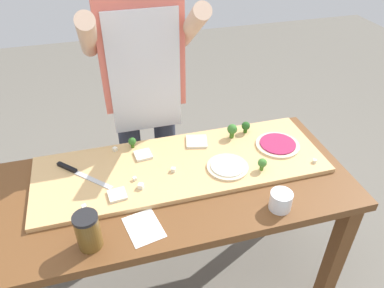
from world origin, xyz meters
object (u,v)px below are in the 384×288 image
object	(u,v)px
broccoli_floret_front_mid	(132,142)
cheese_crumble_d	(84,207)
pizza_slice_near_right	(197,142)
cheese_crumble_c	(135,179)
prep_table	(175,202)
cheese_crumble_e	(173,170)
sauce_jar	(88,231)
pizza_whole_white_garlic	(228,167)
broccoli_floret_center_left	(232,130)
flour_cup	(281,201)
recipe_note	(144,227)
pizza_slice_far_right	(117,195)
cook_center	(143,83)
cheese_crumble_f	(115,149)
broccoli_floret_center_right	(262,163)
pizza_whole_beet_magenta	(278,145)
chefs_knife	(76,172)
cheese_crumble_a	(141,186)
broccoli_floret_front_right	(246,126)
cheese_crumble_b	(315,161)

from	to	relation	value
broccoli_floret_front_mid	cheese_crumble_d	world-z (taller)	broccoli_floret_front_mid
pizza_slice_near_right	cheese_crumble_c	xyz separation A→B (m)	(-0.33, -0.19, 0.00)
prep_table	cheese_crumble_e	xyz separation A→B (m)	(0.01, 0.05, 0.14)
cheese_crumble_e	sauce_jar	size ratio (longest dim) A/B	0.13
pizza_whole_white_garlic	broccoli_floret_center_left	world-z (taller)	broccoli_floret_center_left
cheese_crumble_e	flour_cup	bearing A→B (deg)	-40.38
broccoli_floret_center_left	recipe_note	size ratio (longest dim) A/B	0.46
pizza_slice_far_right	pizza_slice_near_right	distance (m)	0.50
cheese_crumble_c	cheese_crumble_d	bearing A→B (deg)	-151.91
pizza_whole_white_garlic	cook_center	world-z (taller)	cook_center
cook_center	broccoli_floret_front_mid	bearing A→B (deg)	-114.01
cheese_crumble_c	recipe_note	distance (m)	0.26
cheese_crumble_c	flour_cup	distance (m)	0.62
pizza_whole_white_garlic	cheese_crumble_f	bearing A→B (deg)	150.82
prep_table	broccoli_floret_center_right	bearing A→B (deg)	-6.06
pizza_whole_beet_magenta	pizza_whole_white_garlic	world-z (taller)	same
chefs_knife	cheese_crumble_a	size ratio (longest dim) A/B	10.91
cheese_crumble_e	cheese_crumble_a	bearing A→B (deg)	-156.04
broccoli_floret_front_right	sauce_jar	world-z (taller)	sauce_jar
cheese_crumble_c	pizza_whole_beet_magenta	bearing A→B (deg)	5.09
pizza_whole_beet_magenta	pizza_slice_far_right	xyz separation A→B (m)	(-0.79, -0.14, -0.00)
pizza_slice_near_right	flour_cup	bearing A→B (deg)	-67.35
cheese_crumble_e	recipe_note	bearing A→B (deg)	-123.71
cook_center	broccoli_floret_center_right	bearing A→B (deg)	-52.98
broccoli_floret_front_right	cheese_crumble_c	world-z (taller)	broccoli_floret_front_right
cheese_crumble_b	pizza_slice_near_right	bearing A→B (deg)	148.40
cheese_crumble_a	cheese_crumble_e	world-z (taller)	cheese_crumble_a
broccoli_floret_center_left	cook_center	bearing A→B (deg)	142.98
cheese_crumble_e	recipe_note	distance (m)	0.32
broccoli_floret_front_right	cheese_crumble_d	bearing A→B (deg)	-158.00
broccoli_floret_center_left	pizza_slice_far_right	bearing A→B (deg)	-155.91
pizza_slice_far_right	cook_center	xyz separation A→B (m)	(0.22, 0.56, 0.21)
broccoli_floret_front_mid	broccoli_floret_front_right	bearing A→B (deg)	-2.65
sauce_jar	pizza_whole_white_garlic	bearing A→B (deg)	22.42
cheese_crumble_e	sauce_jar	distance (m)	0.48
pizza_whole_beet_magenta	pizza_slice_near_right	size ratio (longest dim) A/B	2.10
pizza_slice_far_right	pizza_whole_white_garlic	bearing A→B (deg)	5.51
broccoli_floret_front_right	cheese_crumble_f	world-z (taller)	broccoli_floret_front_right
sauce_jar	cheese_crumble_e	bearing A→B (deg)	38.31
cheese_crumble_b	cheese_crumble_c	distance (m)	0.82
broccoli_floret_front_right	broccoli_floret_front_mid	world-z (taller)	broccoli_floret_front_right
cheese_crumble_a	cheese_crumble_f	world-z (taller)	cheese_crumble_a
chefs_knife	flour_cup	distance (m)	0.89
chefs_knife	broccoli_floret_front_mid	xyz separation A→B (m)	(0.27, 0.12, 0.03)
pizza_whole_white_garlic	pizza_slice_far_right	world-z (taller)	pizza_whole_white_garlic
cheese_crumble_e	broccoli_floret_center_left	bearing A→B (deg)	27.38
broccoli_floret_front_right	cheese_crumble_f	bearing A→B (deg)	178.16
cook_center	cheese_crumble_d	bearing A→B (deg)	-120.34
prep_table	flour_cup	xyz separation A→B (m)	(0.37, -0.26, 0.15)
chefs_knife	cheese_crumble_a	xyz separation A→B (m)	(0.26, -0.17, 0.01)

